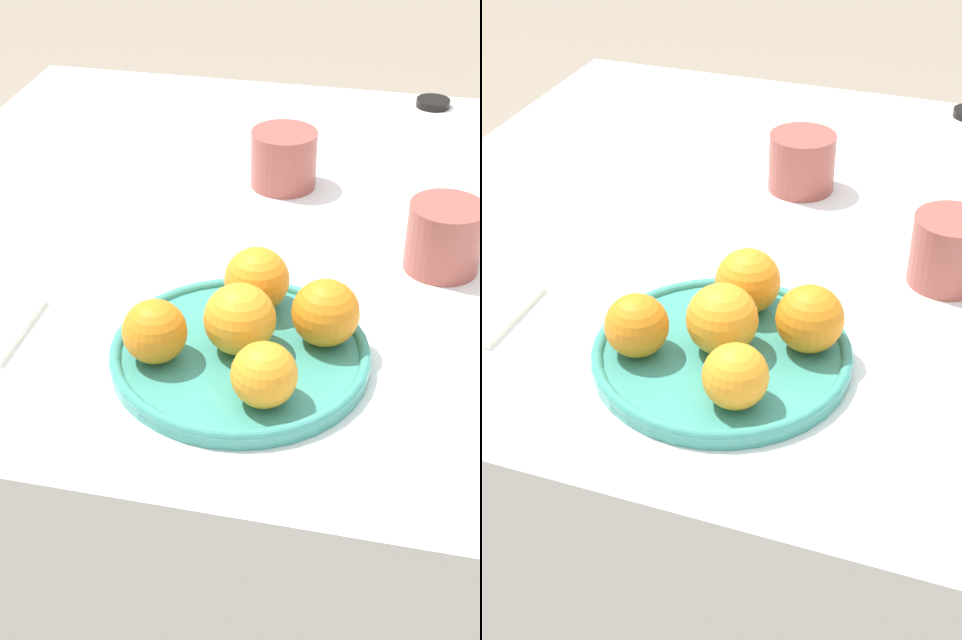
% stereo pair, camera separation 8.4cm
% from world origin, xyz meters
% --- Properties ---
extents(ground_plane, '(12.00, 12.00, 0.00)m').
position_xyz_m(ground_plane, '(0.00, 0.00, 0.00)').
color(ground_plane, gray).
extents(table, '(1.31, 0.96, 0.77)m').
position_xyz_m(table, '(0.00, 0.00, 0.39)').
color(table, white).
rests_on(table, ground_plane).
extents(fruit_platter, '(0.26, 0.26, 0.02)m').
position_xyz_m(fruit_platter, '(-0.14, -0.28, 0.78)').
color(fruit_platter, teal).
rests_on(fruit_platter, table).
extents(orange_0, '(0.07, 0.07, 0.07)m').
position_xyz_m(orange_0, '(-0.14, -0.28, 0.82)').
color(orange_0, orange).
rests_on(orange_0, fruit_platter).
extents(orange_1, '(0.07, 0.07, 0.07)m').
position_xyz_m(orange_1, '(-0.14, -0.20, 0.82)').
color(orange_1, orange).
rests_on(orange_1, fruit_platter).
extents(orange_2, '(0.07, 0.07, 0.07)m').
position_xyz_m(orange_2, '(-0.06, -0.25, 0.82)').
color(orange_2, orange).
rests_on(orange_2, fruit_platter).
extents(orange_3, '(0.06, 0.06, 0.06)m').
position_xyz_m(orange_3, '(-0.22, -0.31, 0.82)').
color(orange_3, orange).
rests_on(orange_3, fruit_platter).
extents(orange_4, '(0.06, 0.06, 0.06)m').
position_xyz_m(orange_4, '(-0.10, -0.35, 0.82)').
color(orange_4, orange).
rests_on(orange_4, fruit_platter).
extents(cup_0, '(0.09, 0.09, 0.08)m').
position_xyz_m(cup_0, '(-0.17, 0.11, 0.81)').
color(cup_0, '#9E4C42').
rests_on(cup_0, table).
extents(cup_1, '(0.08, 0.08, 0.08)m').
position_xyz_m(cup_1, '(0.05, -0.06, 0.81)').
color(cup_1, '#9E4C42').
rests_on(cup_1, table).
extents(soy_dish, '(0.05, 0.05, 0.01)m').
position_xyz_m(soy_dish, '(0.02, 0.43, 0.78)').
color(soy_dish, black).
rests_on(soy_dish, table).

